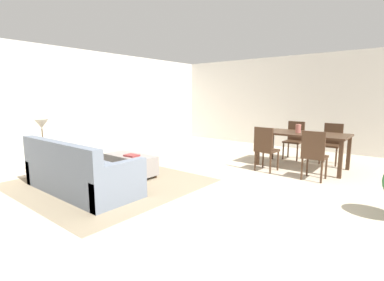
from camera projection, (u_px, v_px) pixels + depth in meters
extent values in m
plane|color=beige|center=(215.00, 197.00, 4.33)|extent=(10.80, 10.80, 0.00)
cube|color=silver|center=(315.00, 103.00, 7.97)|extent=(9.00, 0.12, 2.70)
cube|color=silver|center=(82.00, 103.00, 7.28)|extent=(0.12, 11.00, 2.70)
cube|color=gray|center=(109.00, 182.00, 5.08)|extent=(3.00, 2.80, 0.01)
cube|color=slate|center=(82.00, 178.00, 4.62)|extent=(2.13, 0.90, 0.42)
cube|color=slate|center=(58.00, 156.00, 4.27)|extent=(2.13, 0.16, 0.44)
cube|color=slate|center=(53.00, 163.00, 5.22)|extent=(0.14, 0.90, 0.62)
cube|color=slate|center=(120.00, 184.00, 3.99)|extent=(0.14, 0.90, 0.62)
cube|color=silver|center=(57.00, 152.00, 4.82)|extent=(0.35, 0.10, 0.35)
cube|color=slate|center=(75.00, 156.00, 4.48)|extent=(0.36, 0.12, 0.37)
cube|color=tan|center=(94.00, 162.00, 4.13)|extent=(0.33, 0.12, 0.33)
cube|color=gray|center=(131.00, 164.00, 5.47)|extent=(1.07, 0.49, 0.35)
cylinder|color=#422B1C|center=(123.00, 168.00, 5.95)|extent=(0.05, 0.05, 0.06)
cylinder|color=#422B1C|center=(156.00, 176.00, 5.35)|extent=(0.05, 0.05, 0.06)
cylinder|color=#422B1C|center=(108.00, 172.00, 5.65)|extent=(0.05, 0.05, 0.06)
cylinder|color=#422B1C|center=(140.00, 181.00, 5.05)|extent=(0.05, 0.05, 0.06)
cube|color=brown|center=(43.00, 147.00, 5.42)|extent=(0.40, 0.40, 0.03)
cylinder|color=brown|center=(50.00, 159.00, 5.70)|extent=(0.04, 0.04, 0.55)
cylinder|color=brown|center=(58.00, 162.00, 5.49)|extent=(0.04, 0.04, 0.55)
cylinder|color=brown|center=(32.00, 162.00, 5.44)|extent=(0.04, 0.04, 0.55)
cylinder|color=brown|center=(39.00, 165.00, 5.23)|extent=(0.04, 0.04, 0.55)
cylinder|color=brown|center=(43.00, 146.00, 5.42)|extent=(0.16, 0.16, 0.02)
cylinder|color=brown|center=(43.00, 137.00, 5.39)|extent=(0.02, 0.02, 0.32)
cone|color=beige|center=(42.00, 124.00, 5.35)|extent=(0.26, 0.26, 0.18)
cube|color=#422B1C|center=(303.00, 134.00, 6.04)|extent=(1.80, 0.91, 0.04)
cube|color=#422B1C|center=(272.00, 145.00, 6.93)|extent=(0.07, 0.07, 0.72)
cube|color=#422B1C|center=(349.00, 153.00, 5.89)|extent=(0.07, 0.07, 0.72)
cube|color=#422B1C|center=(258.00, 149.00, 6.32)|extent=(0.07, 0.07, 0.72)
cube|color=#422B1C|center=(340.00, 160.00, 5.28)|extent=(0.07, 0.07, 0.72)
cube|color=#422B1C|center=(267.00, 150.00, 5.82)|extent=(0.42, 0.42, 0.04)
cube|color=#422B1C|center=(263.00, 139.00, 5.65)|extent=(0.40, 0.06, 0.47)
cylinder|color=#422B1C|center=(263.00, 158.00, 6.10)|extent=(0.04, 0.04, 0.41)
cylinder|color=#422B1C|center=(278.00, 161.00, 5.87)|extent=(0.04, 0.04, 0.41)
cylinder|color=#422B1C|center=(255.00, 161.00, 5.85)|extent=(0.04, 0.04, 0.41)
cylinder|color=#422B1C|center=(270.00, 164.00, 5.62)|extent=(0.04, 0.04, 0.41)
cube|color=#422B1C|center=(315.00, 157.00, 5.20)|extent=(0.41, 0.41, 0.04)
cube|color=#422B1C|center=(313.00, 144.00, 5.02)|extent=(0.40, 0.05, 0.47)
cylinder|color=#422B1C|center=(307.00, 165.00, 5.47)|extent=(0.04, 0.04, 0.41)
cylinder|color=#422B1C|center=(326.00, 168.00, 5.27)|extent=(0.04, 0.04, 0.41)
cylinder|color=#422B1C|center=(302.00, 169.00, 5.21)|extent=(0.04, 0.04, 0.41)
cylinder|color=#422B1C|center=(321.00, 172.00, 5.00)|extent=(0.04, 0.04, 0.41)
cube|color=#422B1C|center=(293.00, 142.00, 6.90)|extent=(0.40, 0.40, 0.04)
cube|color=#422B1C|center=(296.00, 131.00, 7.00)|extent=(0.40, 0.04, 0.47)
cylinder|color=#422B1C|center=(297.00, 153.00, 6.70)|extent=(0.04, 0.04, 0.41)
cylinder|color=#422B1C|center=(283.00, 151.00, 6.91)|extent=(0.04, 0.04, 0.41)
cylinder|color=#422B1C|center=(302.00, 151.00, 6.96)|extent=(0.04, 0.04, 0.41)
cylinder|color=#422B1C|center=(288.00, 149.00, 7.17)|extent=(0.04, 0.04, 0.41)
cube|color=#422B1C|center=(330.00, 146.00, 6.39)|extent=(0.41, 0.41, 0.04)
cube|color=#422B1C|center=(333.00, 134.00, 6.48)|extent=(0.40, 0.05, 0.47)
cylinder|color=#422B1C|center=(336.00, 157.00, 6.19)|extent=(0.04, 0.04, 0.41)
cylinder|color=#422B1C|center=(320.00, 155.00, 6.40)|extent=(0.04, 0.04, 0.41)
cylinder|color=#422B1C|center=(340.00, 155.00, 6.44)|extent=(0.04, 0.04, 0.41)
cylinder|color=#422B1C|center=(324.00, 153.00, 6.66)|extent=(0.04, 0.04, 0.41)
cylinder|color=#B26659|center=(298.00, 129.00, 6.04)|extent=(0.11, 0.11, 0.18)
cube|color=maroon|center=(132.00, 155.00, 5.32)|extent=(0.27, 0.22, 0.03)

